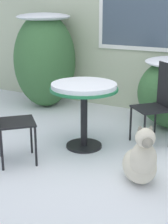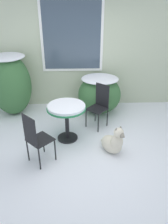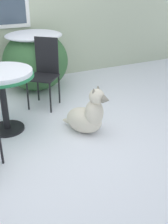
{
  "view_description": "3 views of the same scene",
  "coord_description": "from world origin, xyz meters",
  "px_view_note": "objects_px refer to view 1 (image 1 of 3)",
  "views": [
    {
      "loc": [
        1.41,
        -2.68,
        1.57
      ],
      "look_at": [
        -0.34,
        0.51,
        0.42
      ],
      "focal_mm": 55.0,
      "sensor_mm": 36.0,
      "label": 1
    },
    {
      "loc": [
        -0.13,
        -3.19,
        2.52
      ],
      "look_at": [
        0.0,
        0.6,
        0.55
      ],
      "focal_mm": 35.0,
      "sensor_mm": 36.0,
      "label": 2
    },
    {
      "loc": [
        -0.8,
        -2.56,
        1.69
      ],
      "look_at": [
        0.49,
        0.08,
        0.25
      ],
      "focal_mm": 45.0,
      "sensor_mm": 36.0,
      "label": 3
    }
  ],
  "objects_px": {
    "dog": "(141,161)",
    "patio_chair_far_side": "(8,116)",
    "patio_chair_near_table": "(157,102)",
    "patio_table": "(84,95)"
  },
  "relations": [
    {
      "from": "patio_chair_near_table",
      "to": "patio_chair_far_side",
      "type": "bearing_deg",
      "value": -91.25
    },
    {
      "from": "dog",
      "to": "patio_chair_far_side",
      "type": "bearing_deg",
      "value": 158.39
    },
    {
      "from": "patio_chair_far_side",
      "to": "patio_chair_near_table",
      "type": "bearing_deg",
      "value": -88.29
    },
    {
      "from": "patio_chair_near_table",
      "to": "patio_chair_far_side",
      "type": "xyz_separation_m",
      "value": [
        -1.15,
        -1.22,
        0.0
      ]
    },
    {
      "from": "patio_table",
      "to": "patio_chair_far_side",
      "type": "relative_size",
      "value": 0.8
    },
    {
      "from": "patio_table",
      "to": "patio_chair_near_table",
      "type": "relative_size",
      "value": 0.8
    },
    {
      "from": "patio_table",
      "to": "patio_chair_near_table",
      "type": "distance_m",
      "value": 0.85
    },
    {
      "from": "patio_table",
      "to": "dog",
      "type": "bearing_deg",
      "value": -29.45
    },
    {
      "from": "patio_chair_near_table",
      "to": "patio_chair_far_side",
      "type": "relative_size",
      "value": 1.0
    },
    {
      "from": "patio_table",
      "to": "patio_chair_near_table",
      "type": "height_order",
      "value": "patio_chair_near_table"
    }
  ]
}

